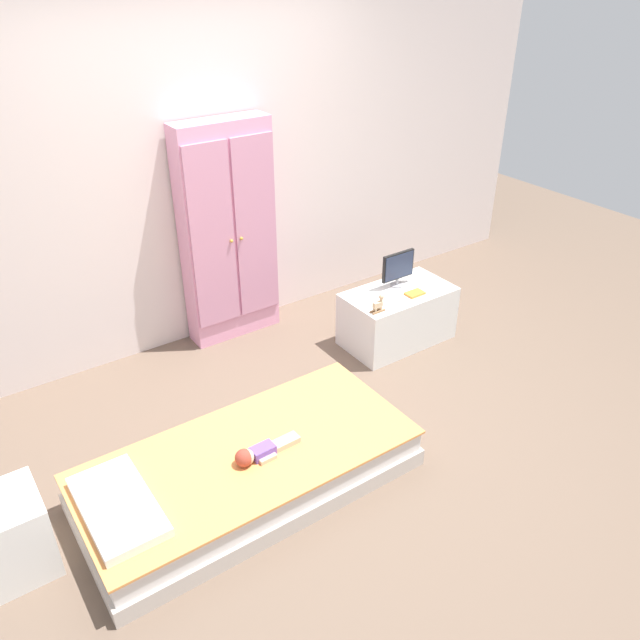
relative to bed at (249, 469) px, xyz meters
The scene contains 11 objects.
ground_plane 0.60m from the bed, 11.09° to the left, with size 10.00×10.00×0.02m, color brown.
back_wall 2.17m from the bed, 71.13° to the left, with size 6.40×0.05×2.70m, color silver.
bed is the anchor object (origin of this frame).
pillow 0.73m from the bed, behind, with size 0.32×0.61×0.05m, color white.
doll 0.18m from the bed, 80.27° to the right, with size 0.39×0.14×0.10m.
nightstand 1.21m from the bed, behind, with size 0.36×0.36×0.42m, color white.
wardrobe 1.84m from the bed, 64.43° to the left, with size 0.69×0.24×1.64m.
tv_stand 1.83m from the bed, 22.79° to the left, with size 0.82×0.46×0.42m, color silver.
tv_monitor 1.95m from the bed, 24.42° to the left, with size 0.28×0.10×0.27m.
rocking_horse_toy 1.52m from the bed, 22.34° to the left, with size 0.11×0.04×0.13m.
book_orange 1.87m from the bed, 19.09° to the left, with size 0.14×0.09×0.02m, color orange.
Camera 1 is at (-1.74, -2.47, 2.60)m, focal length 35.53 mm.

